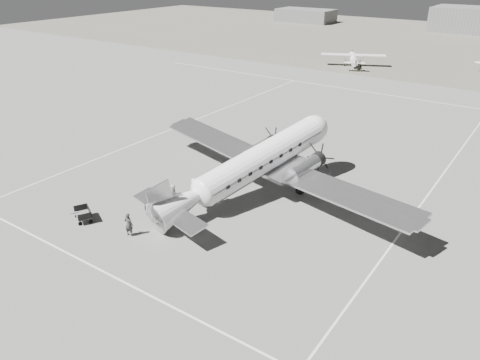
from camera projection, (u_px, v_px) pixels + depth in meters
The scene contains 14 objects.
ground at pixel (253, 200), 39.61m from camera, with size 260.00×260.00×0.00m, color slate.
taxi_line_near at pixel (129, 285), 29.21m from camera, with size 60.00×0.15×0.01m, color silver.
taxi_line_right at pixel (392, 244), 33.42m from camera, with size 0.15×80.00×0.01m, color silver.
taxi_line_left at pixel (174, 128), 56.33m from camera, with size 0.15×60.00×0.01m, color silver.
taxi_line_horizon at pixel (401, 97), 69.34m from camera, with size 90.00×0.15×0.01m, color silver.
grass_infield at pixel (474, 46), 110.21m from camera, with size 260.00×90.00×0.01m, color #58564A.
shed_secondary at pixel (306, 15), 152.59m from camera, with size 18.00×10.00×4.00m, color #5A5A5A.
dc3_airliner at pixel (254, 166), 39.24m from camera, with size 28.82×20.00×5.49m, color #BCBCBE, non-canonical shape.
light_plane_left at pixel (353, 60), 88.64m from camera, with size 12.14×9.85×2.52m, color white, non-canonical shape.
baggage_cart_near at pixel (156, 208), 37.31m from camera, with size 1.61×1.14×0.91m, color #5A5A5A, non-canonical shape.
baggage_cart_far at pixel (83, 215), 36.26m from camera, with size 1.77×1.25×1.00m, color #5A5A5A, non-canonical shape.
ground_crew at pixel (129, 224), 34.09m from camera, with size 0.68×0.44×1.85m, color #2F2F2F.
ramp_agent at pixel (174, 196), 38.14m from camera, with size 0.95×0.74×1.95m, color silver.
passenger at pixel (194, 189), 39.35m from camera, with size 0.93×0.60×1.89m, color silver.
Camera 1 is at (19.15, -29.46, 18.39)m, focal length 35.00 mm.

